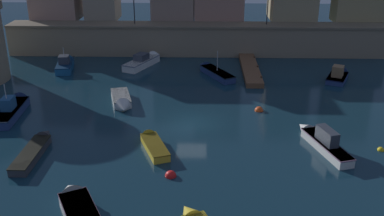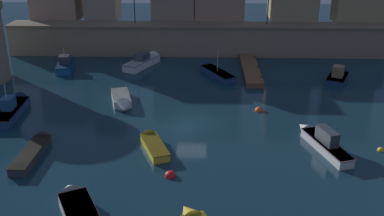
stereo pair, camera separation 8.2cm
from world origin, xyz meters
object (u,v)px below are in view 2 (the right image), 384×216
object	(u,v)px
moored_boat_0	(122,101)
moored_boat_10	(78,210)
quay_lamp_1	(268,5)
mooring_buoy_0	(259,111)
moored_boat_3	(152,143)
moored_boat_8	(66,63)
moored_boat_6	(14,107)
moored_boat_9	(339,75)
mooring_buoy_2	(381,150)
moored_boat_11	(36,148)
mooring_buoy_1	(170,176)
moored_boat_4	(321,140)
moored_boat_5	(146,60)
moored_boat_1	(213,71)
quay_lamp_0	(134,5)

from	to	relation	value
moored_boat_0	moored_boat_10	xyz separation A→B (m)	(0.44, -16.52, 0.08)
quay_lamp_1	mooring_buoy_0	world-z (taller)	quay_lamp_1
moored_boat_3	moored_boat_8	size ratio (longest dim) A/B	0.88
moored_boat_6	moored_boat_9	xyz separation A→B (m)	(30.36, 9.73, -0.06)
moored_boat_0	mooring_buoy_2	size ratio (longest dim) A/B	10.41
moored_boat_11	mooring_buoy_1	size ratio (longest dim) A/B	8.58
moored_boat_10	moored_boat_11	distance (m)	9.08
moored_boat_4	moored_boat_5	distance (m)	25.06
moored_boat_1	moored_boat_8	size ratio (longest dim) A/B	1.14
moored_boat_5	moored_boat_10	xyz separation A→B (m)	(-0.22, -28.76, -0.05)
moored_boat_0	mooring_buoy_0	size ratio (longest dim) A/B	6.76
quay_lamp_0	quay_lamp_1	distance (m)	15.86
moored_boat_5	moored_boat_11	distance (m)	21.87
moored_boat_0	moored_boat_10	distance (m)	16.53
moored_boat_0	moored_boat_1	xyz separation A→B (m)	(8.28, 8.88, 0.00)
moored_boat_11	moored_boat_8	bearing A→B (deg)	10.67
moored_boat_4	moored_boat_5	world-z (taller)	moored_boat_4
moored_boat_5	moored_boat_6	size ratio (longest dim) A/B	0.96
moored_boat_9	mooring_buoy_2	distance (m)	15.95
moored_boat_4	moored_boat_10	size ratio (longest dim) A/B	1.07
mooring_buoy_2	moored_boat_5	bearing A→B (deg)	133.77
moored_boat_10	moored_boat_3	bearing A→B (deg)	-47.74
moored_boat_11	mooring_buoy_1	distance (m)	10.34
moored_boat_0	mooring_buoy_0	bearing A→B (deg)	70.09
moored_boat_11	moored_boat_1	bearing A→B (deg)	-35.30
moored_boat_9	moored_boat_5	bearing A→B (deg)	102.41
quay_lamp_1	mooring_buoy_1	bearing A→B (deg)	-108.30
quay_lamp_1	mooring_buoy_2	distance (m)	26.12
quay_lamp_1	moored_boat_5	size ratio (longest dim) A/B	0.51
moored_boat_3	moored_boat_6	bearing A→B (deg)	43.37
moored_boat_1	moored_boat_10	world-z (taller)	moored_boat_1
moored_boat_3	mooring_buoy_0	world-z (taller)	moored_boat_3
moored_boat_3	moored_boat_11	distance (m)	8.29
moored_boat_11	quay_lamp_1	bearing A→B (deg)	-36.44
moored_boat_10	mooring_buoy_0	world-z (taller)	moored_boat_10
moored_boat_10	moored_boat_11	xyz separation A→B (m)	(-5.07, 7.54, -0.13)
quay_lamp_0	moored_boat_8	xyz separation A→B (m)	(-7.06, -6.02, -5.41)
moored_boat_4	moored_boat_9	xyz separation A→B (m)	(5.42, 15.46, -0.10)
quay_lamp_0	moored_boat_6	bearing A→B (deg)	-112.98
quay_lamp_1	moored_boat_8	bearing A→B (deg)	-165.29
mooring_buoy_1	mooring_buoy_2	xyz separation A→B (m)	(14.89, 3.98, 0.00)
moored_boat_1	moored_boat_4	xyz separation A→B (m)	(7.65, -16.52, 0.16)
moored_boat_1	mooring_buoy_2	xyz separation A→B (m)	(11.85, -16.96, -0.36)
moored_boat_3	moored_boat_4	world-z (taller)	moored_boat_4
moored_boat_8	mooring_buoy_1	world-z (taller)	moored_boat_8
quay_lamp_1	moored_boat_4	size ratio (longest dim) A/B	0.51
moored_boat_1	moored_boat_11	distance (m)	22.04
moored_boat_4	mooring_buoy_1	world-z (taller)	moored_boat_4
moored_boat_5	moored_boat_11	bearing A→B (deg)	-168.76
moored_boat_8	mooring_buoy_1	bearing A→B (deg)	-159.33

